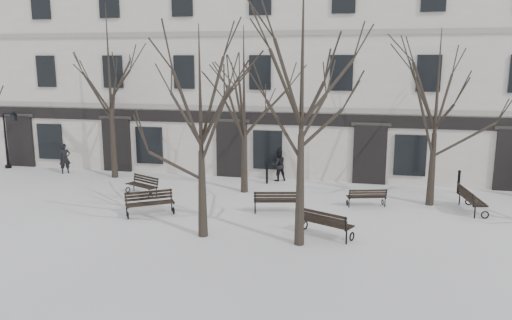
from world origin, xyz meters
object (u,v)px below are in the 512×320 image
(bench_0, at_px, (150,202))
(bench_4, at_px, (367,197))
(tree_1, at_px, (200,107))
(bench_2, at_px, (324,222))
(lamp_post, at_px, (9,136))
(tree_2, at_px, (302,77))
(bench_1, at_px, (278,200))
(bench_3, at_px, (143,185))
(bench_5, at_px, (471,199))

(bench_0, distance_m, bench_4, 8.86)
(tree_1, bearing_deg, bench_2, 10.78)
(bench_4, bearing_deg, lamp_post, -25.36)
(tree_2, xyz_separation_m, lamp_post, (-17.45, 8.36, -3.62))
(bench_1, relative_size, bench_3, 1.12)
(tree_2, relative_size, bench_4, 5.24)
(bench_4, bearing_deg, bench_3, -14.20)
(tree_2, distance_m, bench_4, 7.37)
(bench_2, xyz_separation_m, bench_3, (-8.50, 3.83, -0.08))
(tree_2, relative_size, bench_5, 4.36)
(bench_1, height_order, bench_3, bench_1)
(bench_0, bearing_deg, bench_5, -18.53)
(bench_5, relative_size, lamp_post, 0.62)
(tree_2, xyz_separation_m, bench_0, (-6.18, 1.94, -4.98))
(bench_0, xyz_separation_m, bench_2, (6.92, -1.07, 0.03))
(tree_1, relative_size, tree_2, 0.81)
(tree_1, height_order, bench_0, tree_1)
(tree_1, distance_m, lamp_post, 16.54)
(bench_3, relative_size, bench_5, 0.88)
(bench_5, bearing_deg, tree_1, 109.82)
(bench_1, bearing_deg, bench_0, 2.23)
(bench_2, bearing_deg, bench_4, -83.33)
(tree_2, bearing_deg, tree_1, 178.47)
(bench_3, bearing_deg, tree_1, -19.89)
(tree_2, bearing_deg, bench_4, 66.19)
(tree_2, height_order, bench_3, tree_2)
(tree_1, height_order, bench_1, tree_1)
(tree_2, distance_m, bench_1, 6.08)
(tree_2, height_order, lamp_post, tree_2)
(bench_1, xyz_separation_m, bench_3, (-6.46, 1.44, -0.05))
(bench_5, distance_m, lamp_post, 23.96)
(bench_5, bearing_deg, bench_4, 85.21)
(tree_1, xyz_separation_m, bench_5, (9.62, 5.04, -3.94))
(bench_3, distance_m, bench_5, 14.02)
(bench_5, xyz_separation_m, lamp_post, (-23.71, 3.23, 1.33))
(bench_1, bearing_deg, tree_1, 44.00)
(bench_2, bearing_deg, tree_2, 75.74)
(bench_3, bearing_deg, tree_2, -4.69)
(tree_2, xyz_separation_m, bench_1, (-1.30, 3.26, -4.97))
(bench_0, height_order, bench_4, bench_0)
(bench_3, relative_size, lamp_post, 0.55)
(lamp_post, bearing_deg, tree_1, -30.42)
(tree_1, relative_size, bench_3, 4.04)
(bench_2, bearing_deg, bench_0, 17.31)
(tree_1, height_order, bench_4, tree_1)
(tree_2, bearing_deg, bench_0, 162.53)
(bench_2, height_order, bench_4, bench_2)
(bench_2, distance_m, bench_5, 6.96)
(lamp_post, bearing_deg, bench_5, -7.76)
(bench_2, distance_m, bench_4, 4.29)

